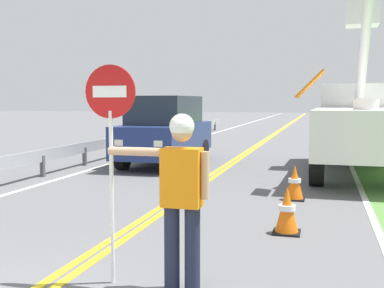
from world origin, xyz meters
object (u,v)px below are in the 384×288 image
(flagger_worker, at_px, (181,190))
(utility_bucket_truck, at_px, (360,121))
(stop_sign_paddle, at_px, (111,124))
(traffic_cone_lead, at_px, (287,211))
(oncoming_suv_nearest, at_px, (166,130))
(traffic_cone_mid, at_px, (295,183))

(flagger_worker, height_order, utility_bucket_truck, utility_bucket_truck)
(flagger_worker, height_order, stop_sign_paddle, stop_sign_paddle)
(flagger_worker, height_order, traffic_cone_lead, flagger_worker)
(utility_bucket_truck, height_order, traffic_cone_lead, utility_bucket_truck)
(flagger_worker, relative_size, oncoming_suv_nearest, 0.40)
(utility_bucket_truck, xyz_separation_m, traffic_cone_mid, (-1.50, -4.29, -1.06))
(stop_sign_paddle, distance_m, oncoming_suv_nearest, 9.81)
(utility_bucket_truck, bearing_deg, traffic_cone_lead, -102.13)
(flagger_worker, distance_m, stop_sign_paddle, 1.02)
(flagger_worker, height_order, oncoming_suv_nearest, oncoming_suv_nearest)
(traffic_cone_lead, bearing_deg, oncoming_suv_nearest, 120.97)
(oncoming_suv_nearest, bearing_deg, flagger_worker, -70.81)
(utility_bucket_truck, xyz_separation_m, oncoming_suv_nearest, (-5.65, 0.16, -0.33))
(stop_sign_paddle, height_order, traffic_cone_mid, stop_sign_paddle)
(flagger_worker, xyz_separation_m, oncoming_suv_nearest, (-3.29, 9.46, 0.01))
(stop_sign_paddle, distance_m, traffic_cone_mid, 5.44)
(flagger_worker, bearing_deg, utility_bucket_truck, 75.77)
(flagger_worker, distance_m, traffic_cone_lead, 2.74)
(flagger_worker, relative_size, traffic_cone_lead, 2.61)
(stop_sign_paddle, height_order, traffic_cone_lead, stop_sign_paddle)
(flagger_worker, xyz_separation_m, utility_bucket_truck, (2.36, 9.30, 0.35))
(flagger_worker, xyz_separation_m, traffic_cone_mid, (0.86, 5.01, -0.71))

